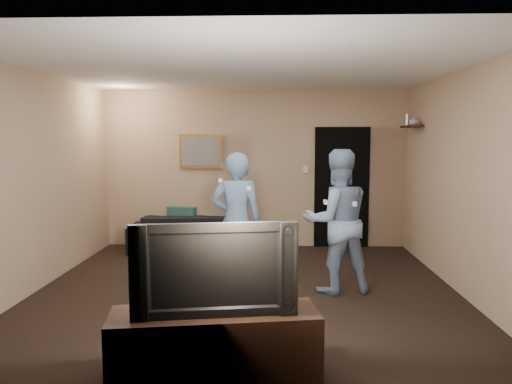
{
  "coord_description": "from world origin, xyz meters",
  "views": [
    {
      "loc": [
        0.33,
        -5.83,
        1.8
      ],
      "look_at": [
        0.1,
        0.3,
        1.15
      ],
      "focal_mm": 35.0,
      "sensor_mm": 36.0,
      "label": 1
    }
  ],
  "objects_px": {
    "tv_console": "(215,348)",
    "wii_player_right": "(337,221)",
    "sofa": "(195,232)",
    "wii_player_left": "(237,221)",
    "television": "(214,267)"
  },
  "relations": [
    {
      "from": "tv_console",
      "to": "wii_player_right",
      "type": "bearing_deg",
      "value": 53.0
    },
    {
      "from": "sofa",
      "to": "tv_console",
      "type": "height_order",
      "value": "sofa"
    },
    {
      "from": "sofa",
      "to": "wii_player_left",
      "type": "height_order",
      "value": "wii_player_left"
    },
    {
      "from": "television",
      "to": "wii_player_left",
      "type": "distance_m",
      "value": 2.28
    },
    {
      "from": "sofa",
      "to": "television",
      "type": "relative_size",
      "value": 1.73
    },
    {
      "from": "tv_console",
      "to": "wii_player_right",
      "type": "xyz_separation_m",
      "value": [
        1.18,
        2.23,
        0.59
      ]
    },
    {
      "from": "sofa",
      "to": "wii_player_right",
      "type": "relative_size",
      "value": 1.23
    },
    {
      "from": "television",
      "to": "wii_player_right",
      "type": "distance_m",
      "value": 2.53
    },
    {
      "from": "tv_console",
      "to": "wii_player_left",
      "type": "distance_m",
      "value": 2.35
    },
    {
      "from": "sofa",
      "to": "tv_console",
      "type": "bearing_deg",
      "value": 98.34
    },
    {
      "from": "sofa",
      "to": "wii_player_left",
      "type": "relative_size",
      "value": 1.26
    },
    {
      "from": "wii_player_left",
      "to": "wii_player_right",
      "type": "xyz_separation_m",
      "value": [
        1.19,
        -0.04,
        0.02
      ]
    },
    {
      "from": "tv_console",
      "to": "wii_player_left",
      "type": "height_order",
      "value": "wii_player_left"
    },
    {
      "from": "wii_player_right",
      "to": "sofa",
      "type": "bearing_deg",
      "value": 133.68
    },
    {
      "from": "wii_player_left",
      "to": "tv_console",
      "type": "bearing_deg",
      "value": -89.8
    }
  ]
}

